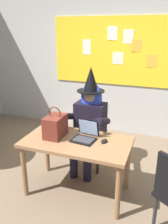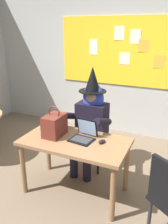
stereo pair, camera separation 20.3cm
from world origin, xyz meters
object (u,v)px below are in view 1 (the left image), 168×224
at_px(person_costumed, 89,116).
at_px(laptop, 85,135).
at_px(handbag, 55,126).
at_px(chair_at_desk, 92,132).
at_px(desk_main, 77,148).
at_px(computer_mouse, 104,141).

distance_m(person_costumed, laptop, 0.53).
bearing_deg(laptop, handbag, -164.75).
xyz_separation_m(person_costumed, handbag, (-0.23, -0.57, 0.05)).
bearing_deg(laptop, chair_at_desk, 107.91).
relative_size(desk_main, laptop, 4.25).
distance_m(chair_at_desk, handbag, 0.80).
distance_m(desk_main, laptop, 0.18).
bearing_deg(person_costumed, computer_mouse, 36.41).
distance_m(chair_at_desk, computer_mouse, 0.77).
relative_size(desk_main, person_costumed, 0.86).
bearing_deg(handbag, desk_main, -2.64).
xyz_separation_m(laptop, computer_mouse, (0.23, -0.01, -0.03)).
bearing_deg(desk_main, handbag, 177.36).
bearing_deg(computer_mouse, handbag, -159.43).
relative_size(computer_mouse, handbag, 0.28).
bearing_deg(desk_main, chair_at_desk, 94.54).
relative_size(desk_main, handbag, 3.34).
height_order(laptop, computer_mouse, laptop).
bearing_deg(laptop, person_costumed, 110.56).
xyz_separation_m(person_costumed, computer_mouse, (0.37, -0.52, -0.07)).
distance_m(person_costumed, computer_mouse, 0.64).
xyz_separation_m(chair_at_desk, computer_mouse, (0.37, -0.64, 0.22)).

